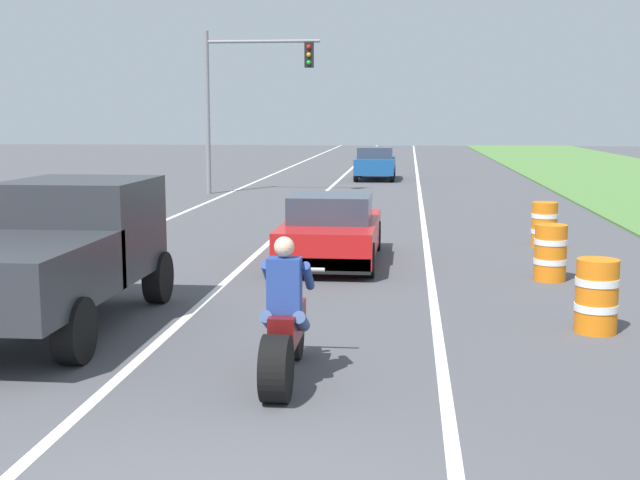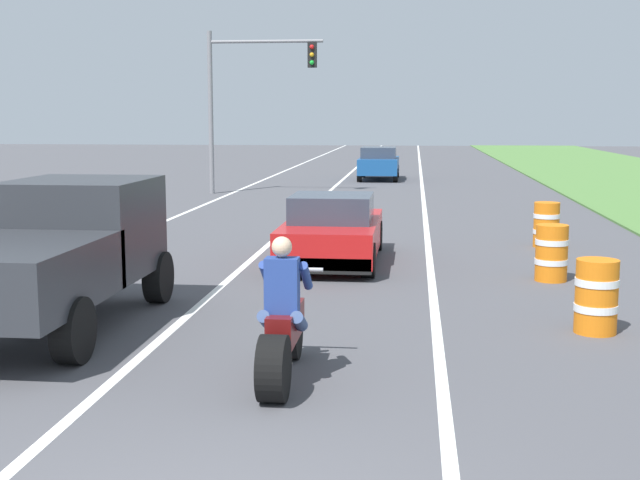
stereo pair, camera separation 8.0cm
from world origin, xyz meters
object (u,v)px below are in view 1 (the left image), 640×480
at_px(sports_car_red, 331,231).
at_px(construction_barrel_far, 544,224).
at_px(motorcycle_with_rider, 285,330).
at_px(construction_barrel_mid, 550,252).
at_px(pickup_truck_left_lane_dark_grey, 57,249).
at_px(traffic_light_mast_near, 242,86).
at_px(construction_barrel_nearest, 597,296).
at_px(distant_car_far_ahead, 375,163).

height_order(sports_car_red, construction_barrel_far, sports_car_red).
distance_m(sports_car_red, construction_barrel_far, 5.20).
relative_size(motorcycle_with_rider, construction_barrel_mid, 2.21).
height_order(motorcycle_with_rider, pickup_truck_left_lane_dark_grey, pickup_truck_left_lane_dark_grey).
xyz_separation_m(traffic_light_mast_near, construction_barrel_nearest, (8.73, -19.82, -3.47)).
bearing_deg(construction_barrel_mid, distant_car_far_ahead, 99.65).
relative_size(motorcycle_with_rider, sports_car_red, 0.51).
distance_m(sports_car_red, construction_barrel_mid, 4.29).
bearing_deg(construction_barrel_nearest, distant_car_far_ahead, 98.42).
xyz_separation_m(construction_barrel_nearest, distant_car_far_ahead, (-4.07, 27.51, 0.27)).
relative_size(sports_car_red, pickup_truck_left_lane_dark_grey, 0.90).
bearing_deg(construction_barrel_nearest, construction_barrel_mid, 90.29).
relative_size(sports_car_red, construction_barrel_nearest, 4.30).
bearing_deg(sports_car_red, traffic_light_mast_near, 107.69).
bearing_deg(construction_barrel_nearest, sports_car_red, 128.25).
xyz_separation_m(traffic_light_mast_near, construction_barrel_mid, (8.71, -16.15, -3.47)).
relative_size(sports_car_red, traffic_light_mast_near, 0.72).
xyz_separation_m(traffic_light_mast_near, distant_car_far_ahead, (4.66, 7.69, -3.20)).
height_order(construction_barrel_far, distant_car_far_ahead, distant_car_far_ahead).
bearing_deg(distant_car_far_ahead, construction_barrel_far, -77.05).
relative_size(traffic_light_mast_near, distant_car_far_ahead, 1.50).
relative_size(sports_car_red, distant_car_far_ahead, 1.08).
height_order(sports_car_red, construction_barrel_nearest, sports_car_red).
xyz_separation_m(motorcycle_with_rider, sports_car_red, (-0.20, 7.75, 0.04)).
relative_size(motorcycle_with_rider, construction_barrel_nearest, 2.21).
height_order(pickup_truck_left_lane_dark_grey, traffic_light_mast_near, traffic_light_mast_near).
relative_size(construction_barrel_nearest, construction_barrel_far, 1.00).
bearing_deg(motorcycle_with_rider, construction_barrel_mid, 58.66).
distance_m(traffic_light_mast_near, construction_barrel_nearest, 21.93).
bearing_deg(motorcycle_with_rider, construction_barrel_far, 67.14).
distance_m(construction_barrel_nearest, construction_barrel_mid, 3.67).
xyz_separation_m(pickup_truck_left_lane_dark_grey, traffic_light_mast_near, (-1.45, 20.35, 2.87)).
bearing_deg(motorcycle_with_rider, distant_car_far_ahead, 90.43).
xyz_separation_m(motorcycle_with_rider, construction_barrel_nearest, (3.85, 2.62, -0.09)).
relative_size(construction_barrel_nearest, construction_barrel_mid, 1.00).
distance_m(pickup_truck_left_lane_dark_grey, construction_barrel_mid, 8.41).
height_order(motorcycle_with_rider, distant_car_far_ahead, motorcycle_with_rider).
relative_size(sports_car_red, construction_barrel_mid, 4.30).
bearing_deg(sports_car_red, construction_barrel_nearest, -51.75).
bearing_deg(traffic_light_mast_near, construction_barrel_nearest, -66.22).
distance_m(motorcycle_with_rider, traffic_light_mast_near, 23.21).
relative_size(sports_car_red, construction_barrel_far, 4.30).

